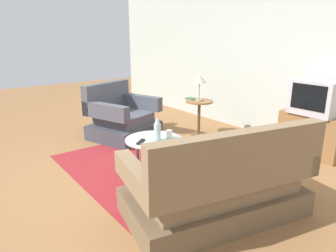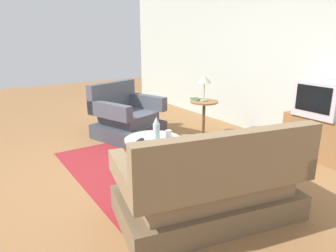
{
  "view_description": "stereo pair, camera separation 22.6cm",
  "coord_description": "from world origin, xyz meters",
  "px_view_note": "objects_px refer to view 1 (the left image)",
  "views": [
    {
      "loc": [
        3.09,
        -1.92,
        1.68
      ],
      "look_at": [
        0.06,
        0.38,
        0.55
      ],
      "focal_mm": 32.86,
      "sensor_mm": 36.0,
      "label": 1
    },
    {
      "loc": [
        3.22,
        -1.74,
        1.68
      ],
      "look_at": [
        0.06,
        0.38,
        0.55
      ],
      "focal_mm": 32.86,
      "sensor_mm": 36.0,
      "label": 2
    }
  ],
  "objects_px": {
    "side_table": "(199,110)",
    "mug": "(169,134)",
    "table_lamp": "(200,80)",
    "tv_remote_dark": "(141,142)",
    "television": "(316,97)",
    "tv_remote_silver": "(155,135)",
    "coffee_table": "(154,142)",
    "vase": "(157,129)",
    "book": "(191,99)",
    "armchair": "(121,119)",
    "couch": "(218,187)",
    "tv_stand": "(312,134)"
  },
  "relations": [
    {
      "from": "vase",
      "to": "tv_remote_silver",
      "type": "xyz_separation_m",
      "value": [
        -0.16,
        0.07,
        -0.13
      ]
    },
    {
      "from": "side_table",
      "to": "tv_stand",
      "type": "height_order",
      "value": "side_table"
    },
    {
      "from": "tv_stand",
      "to": "book",
      "type": "height_order",
      "value": "book"
    },
    {
      "from": "television",
      "to": "tv_remote_dark",
      "type": "relative_size",
      "value": 3.55
    },
    {
      "from": "television",
      "to": "table_lamp",
      "type": "distance_m",
      "value": 1.8
    },
    {
      "from": "tv_remote_dark",
      "to": "tv_remote_silver",
      "type": "relative_size",
      "value": 1.12
    },
    {
      "from": "vase",
      "to": "table_lamp",
      "type": "bearing_deg",
      "value": 119.78
    },
    {
      "from": "book",
      "to": "vase",
      "type": "bearing_deg",
      "value": -54.8
    },
    {
      "from": "mug",
      "to": "side_table",
      "type": "bearing_deg",
      "value": 123.36
    },
    {
      "from": "side_table",
      "to": "vase",
      "type": "bearing_deg",
      "value": -60.48
    },
    {
      "from": "side_table",
      "to": "table_lamp",
      "type": "relative_size",
      "value": 1.38
    },
    {
      "from": "side_table",
      "to": "television",
      "type": "bearing_deg",
      "value": 21.5
    },
    {
      "from": "couch",
      "to": "coffee_table",
      "type": "bearing_deg",
      "value": 98.17
    },
    {
      "from": "couch",
      "to": "side_table",
      "type": "distance_m",
      "value": 2.54
    },
    {
      "from": "coffee_table",
      "to": "television",
      "type": "xyz_separation_m",
      "value": [
        0.9,
        2.15,
        0.45
      ]
    },
    {
      "from": "vase",
      "to": "mug",
      "type": "distance_m",
      "value": 0.19
    },
    {
      "from": "couch",
      "to": "book",
      "type": "relative_size",
      "value": 9.27
    },
    {
      "from": "table_lamp",
      "to": "tv_remote_dark",
      "type": "bearing_deg",
      "value": -64.88
    },
    {
      "from": "coffee_table",
      "to": "tv_remote_dark",
      "type": "relative_size",
      "value": 4.17
    },
    {
      "from": "vase",
      "to": "coffee_table",
      "type": "bearing_deg",
      "value": -167.03
    },
    {
      "from": "side_table",
      "to": "mug",
      "type": "height_order",
      "value": "side_table"
    },
    {
      "from": "armchair",
      "to": "side_table",
      "type": "xyz_separation_m",
      "value": [
        0.71,
        1.13,
        0.13
      ]
    },
    {
      "from": "armchair",
      "to": "television",
      "type": "height_order",
      "value": "television"
    },
    {
      "from": "television",
      "to": "tv_remote_silver",
      "type": "height_order",
      "value": "television"
    },
    {
      "from": "television",
      "to": "table_lamp",
      "type": "height_order",
      "value": "television"
    },
    {
      "from": "table_lamp",
      "to": "television",
      "type": "bearing_deg",
      "value": 21.57
    },
    {
      "from": "couch",
      "to": "television",
      "type": "relative_size",
      "value": 3.04
    },
    {
      "from": "armchair",
      "to": "table_lamp",
      "type": "relative_size",
      "value": 2.82
    },
    {
      "from": "mug",
      "to": "tv_remote_dark",
      "type": "xyz_separation_m",
      "value": [
        -0.08,
        -0.38,
        -0.04
      ]
    },
    {
      "from": "armchair",
      "to": "couch",
      "type": "relative_size",
      "value": 0.67
    },
    {
      "from": "tv_remote_silver",
      "to": "vase",
      "type": "bearing_deg",
      "value": -11.18
    },
    {
      "from": "table_lamp",
      "to": "tv_remote_dark",
      "type": "relative_size",
      "value": 2.55
    },
    {
      "from": "couch",
      "to": "coffee_table",
      "type": "height_order",
      "value": "couch"
    },
    {
      "from": "television",
      "to": "tv_stand",
      "type": "bearing_deg",
      "value": 90.0
    },
    {
      "from": "armchair",
      "to": "tv_remote_dark",
      "type": "height_order",
      "value": "armchair"
    },
    {
      "from": "side_table",
      "to": "vase",
      "type": "distance_m",
      "value": 1.7
    },
    {
      "from": "coffee_table",
      "to": "table_lamp",
      "type": "xyz_separation_m",
      "value": [
        -0.78,
        1.48,
        0.57
      ]
    },
    {
      "from": "mug",
      "to": "tv_remote_dark",
      "type": "distance_m",
      "value": 0.39
    },
    {
      "from": "mug",
      "to": "book",
      "type": "relative_size",
      "value": 0.65
    },
    {
      "from": "book",
      "to": "armchair",
      "type": "bearing_deg",
      "value": -115.7
    },
    {
      "from": "tv_stand",
      "to": "mug",
      "type": "bearing_deg",
      "value": -112.06
    },
    {
      "from": "coffee_table",
      "to": "television",
      "type": "bearing_deg",
      "value": 67.35
    },
    {
      "from": "couch",
      "to": "tv_remote_dark",
      "type": "relative_size",
      "value": 10.81
    },
    {
      "from": "tv_remote_dark",
      "to": "book",
      "type": "height_order",
      "value": "book"
    },
    {
      "from": "side_table",
      "to": "tv_stand",
      "type": "bearing_deg",
      "value": 22.04
    },
    {
      "from": "couch",
      "to": "tv_stand",
      "type": "xyz_separation_m",
      "value": [
        -0.31,
        2.26,
        0.0
      ]
    },
    {
      "from": "armchair",
      "to": "table_lamp",
      "type": "distance_m",
      "value": 1.48
    },
    {
      "from": "television",
      "to": "mug",
      "type": "distance_m",
      "value": 2.15
    },
    {
      "from": "tv_remote_dark",
      "to": "tv_stand",
      "type": "bearing_deg",
      "value": 122.56
    },
    {
      "from": "coffee_table",
      "to": "vase",
      "type": "relative_size",
      "value": 2.41
    }
  ]
}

